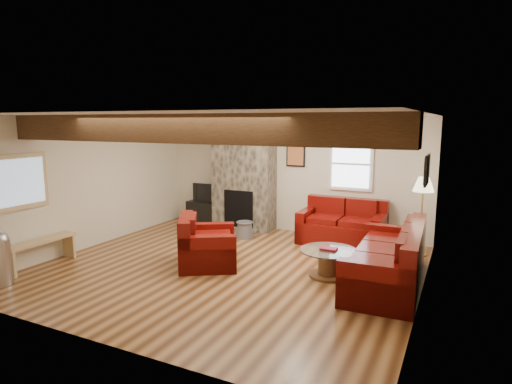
# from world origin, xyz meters

# --- Properties ---
(room) EXTENTS (8.00, 8.00, 8.00)m
(room) POSITION_xyz_m (0.00, 0.00, 1.25)
(room) COLOR #502C15
(room) RESTS_ON ground
(floor) EXTENTS (6.00, 6.00, 0.00)m
(floor) POSITION_xyz_m (0.00, 0.00, 0.00)
(floor) COLOR #502C15
(floor) RESTS_ON ground
(oak_beam) EXTENTS (6.00, 0.36, 0.38)m
(oak_beam) POSITION_xyz_m (0.00, -1.25, 2.31)
(oak_beam) COLOR #361F10
(oak_beam) RESTS_ON room
(chimney_breast) EXTENTS (1.40, 0.67, 2.50)m
(chimney_breast) POSITION_xyz_m (-1.00, 2.49, 1.22)
(chimney_breast) COLOR #332E28
(chimney_breast) RESTS_ON floor
(back_window) EXTENTS (0.90, 0.08, 1.10)m
(back_window) POSITION_xyz_m (1.35, 2.71, 1.55)
(back_window) COLOR silver
(back_window) RESTS_ON room
(hatch_window) EXTENTS (0.08, 1.00, 0.90)m
(hatch_window) POSITION_xyz_m (-2.96, -1.50, 1.45)
(hatch_window) COLOR tan
(hatch_window) RESTS_ON room
(ceiling_dome) EXTENTS (0.40, 0.40, 0.18)m
(ceiling_dome) POSITION_xyz_m (0.90, 0.90, 2.44)
(ceiling_dome) COLOR white
(ceiling_dome) RESTS_ON room
(artwork_back) EXTENTS (0.42, 0.06, 0.52)m
(artwork_back) POSITION_xyz_m (0.15, 2.71, 1.70)
(artwork_back) COLOR black
(artwork_back) RESTS_ON room
(artwork_right) EXTENTS (0.06, 0.55, 0.42)m
(artwork_right) POSITION_xyz_m (2.96, 0.30, 1.75)
(artwork_right) COLOR black
(artwork_right) RESTS_ON room
(sofa_three) EXTENTS (1.05, 2.34, 0.89)m
(sofa_three) POSITION_xyz_m (2.48, 0.40, 0.45)
(sofa_three) COLOR #490605
(sofa_three) RESTS_ON floor
(loveseat) EXTENTS (1.64, 0.94, 0.87)m
(loveseat) POSITION_xyz_m (1.33, 2.23, 0.44)
(loveseat) COLOR #490605
(loveseat) RESTS_ON floor
(armchair_red) EXTENTS (1.33, 1.37, 0.85)m
(armchair_red) POSITION_xyz_m (-0.37, -0.02, 0.42)
(armchair_red) COLOR #490605
(armchair_red) RESTS_ON floor
(coffee_table) EXTENTS (0.89, 0.89, 0.47)m
(coffee_table) POSITION_xyz_m (1.62, 0.33, 0.22)
(coffee_table) COLOR #442715
(coffee_table) RESTS_ON floor
(tv_cabinet) EXTENTS (1.05, 0.42, 0.52)m
(tv_cabinet) POSITION_xyz_m (-1.95, 2.53, 0.26)
(tv_cabinet) COLOR black
(tv_cabinet) RESTS_ON floor
(television) EXTENTS (0.76, 0.10, 0.44)m
(television) POSITION_xyz_m (-1.95, 2.53, 0.74)
(television) COLOR black
(television) RESTS_ON tv_cabinet
(floor_lamp) EXTENTS (0.37, 0.37, 1.43)m
(floor_lamp) POSITION_xyz_m (2.80, 2.11, 1.22)
(floor_lamp) COLOR #A98C46
(floor_lamp) RESTS_ON floor
(pine_bench) EXTENTS (0.29, 1.22, 0.46)m
(pine_bench) POSITION_xyz_m (-2.83, -1.31, 0.23)
(pine_bench) COLOR tan
(pine_bench) RESTS_ON floor
(coal_bucket) EXTENTS (0.37, 0.37, 0.35)m
(coal_bucket) POSITION_xyz_m (-0.60, 1.77, 0.18)
(coal_bucket) COLOR slate
(coal_bucket) RESTS_ON floor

